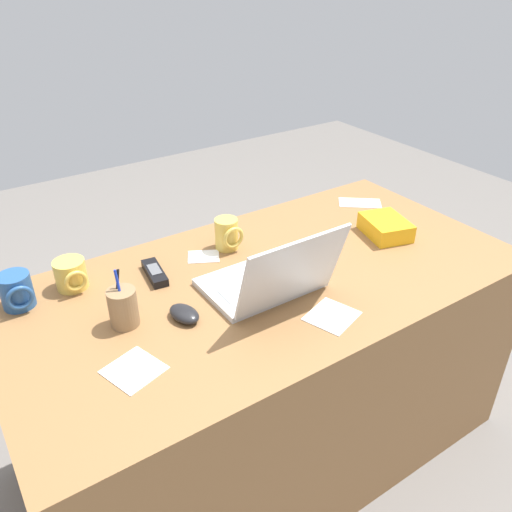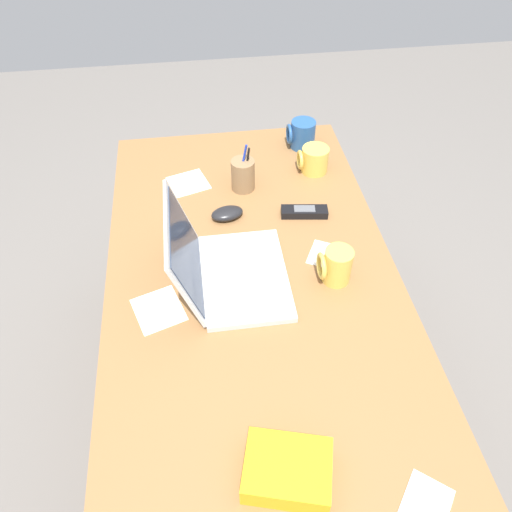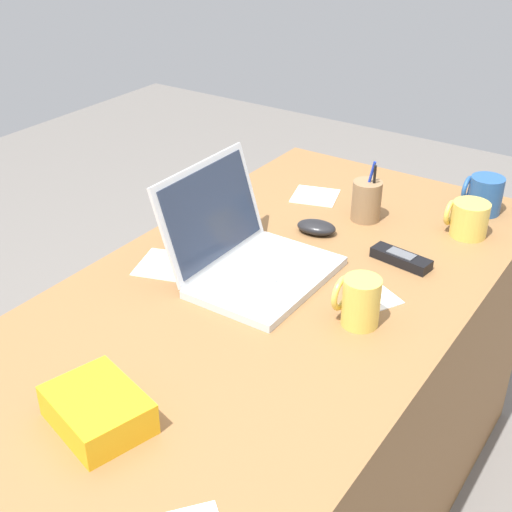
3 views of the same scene
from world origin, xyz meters
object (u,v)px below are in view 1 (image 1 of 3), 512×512
coffee_mug_tall (17,291)px  coffee_mug_white (71,275)px  coffee_mug_spare (227,234)px  laptop (270,279)px  pen_holder (123,307)px  computer_mouse (184,314)px  cordless_phone (155,273)px  snack_bag (385,227)px

coffee_mug_tall → coffee_mug_white: bearing=-175.9°
coffee_mug_tall → coffee_mug_spare: coffee_mug_spare is taller
laptop → coffee_mug_white: 0.56m
coffee_mug_tall → pen_holder: size_ratio=0.61×
laptop → coffee_mug_white: bearing=-36.7°
coffee_mug_spare → computer_mouse: bearing=41.9°
coffee_mug_white → cordless_phone: coffee_mug_white is taller
snack_bag → coffee_mug_spare: bearing=-24.0°
computer_mouse → snack_bag: snack_bag is taller
coffee_mug_spare → pen_holder: bearing=24.4°
computer_mouse → coffee_mug_white: size_ratio=0.97×
cordless_phone → pen_holder: bearing=46.7°
computer_mouse → coffee_mug_spare: coffee_mug_spare is taller
coffee_mug_tall → snack_bag: bearing=167.0°
computer_mouse → coffee_mug_tall: bearing=-52.4°
coffee_mug_white → coffee_mug_spare: size_ratio=0.99×
laptop → snack_bag: size_ratio=1.96×
laptop → cordless_phone: bearing=-48.2°
laptop → coffee_mug_spare: (-0.03, -0.29, 0.00)m
cordless_phone → snack_bag: (-0.76, 0.19, 0.02)m
coffee_mug_tall → cordless_phone: size_ratio=0.67×
coffee_mug_white → snack_bag: bearing=164.6°
coffee_mug_white → snack_bag: (-0.98, 0.27, -0.01)m
coffee_mug_spare → cordless_phone: size_ratio=0.70×
laptop → pen_holder: bearing=-13.5°
laptop → cordless_phone: 0.35m
computer_mouse → coffee_mug_spare: size_ratio=0.96×
cordless_phone → coffee_mug_spare: bearing=-174.6°
laptop → coffee_mug_tall: laptop is taller
cordless_phone → pen_holder: pen_holder is taller
coffee_mug_white → cordless_phone: 0.23m
cordless_phone → pen_holder: 0.23m
coffee_mug_white → snack_bag: 1.01m
cordless_phone → pen_holder: size_ratio=0.91×
computer_mouse → coffee_mug_white: bearing=-68.9°
computer_mouse → snack_bag: (-0.78, -0.04, 0.01)m
computer_mouse → cordless_phone: 0.23m
laptop → computer_mouse: bearing=-6.3°
coffee_mug_white → snack_bag: size_ratio=0.61×
coffee_mug_spare → snack_bag: size_ratio=0.62×
cordless_phone → snack_bag: 0.78m
laptop → coffee_mug_white: (0.45, -0.34, -0.00)m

